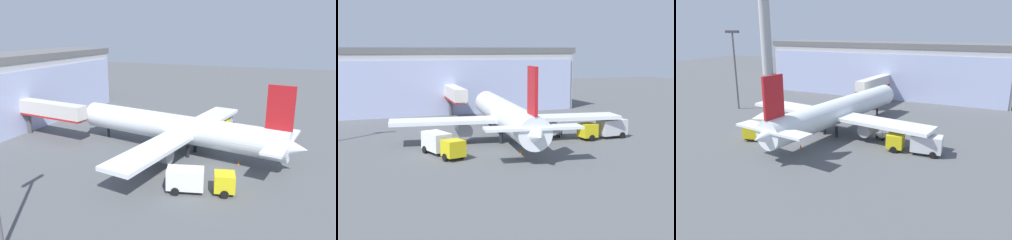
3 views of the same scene
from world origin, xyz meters
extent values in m
plane|color=#545659|center=(0.00, 0.00, 0.00)|extent=(240.00, 240.00, 0.00)
cube|color=#B4B4B4|center=(0.00, 40.22, 5.88)|extent=(58.13, 13.04, 11.75)
cube|color=#AFBAE2|center=(-0.12, 34.11, 5.29)|extent=(56.74, 1.40, 10.58)
cube|color=slate|center=(0.00, 40.22, 12.35)|extent=(59.29, 13.31, 1.20)
cube|color=beige|center=(1.33, 28.19, 4.72)|extent=(3.82, 13.92, 2.40)
cube|color=red|center=(1.33, 28.19, 3.67)|extent=(3.87, 13.92, 0.30)
cylinder|color=#4C4C51|center=(1.94, 33.31, 1.76)|extent=(0.70, 0.70, 3.52)
cylinder|color=white|center=(2.61, 7.16, 3.54)|extent=(9.36, 31.56, 3.89)
cone|color=white|center=(5.38, 22.60, 3.54)|extent=(4.35, 3.64, 3.89)
cone|color=white|center=(-0.16, -8.28, 3.54)|extent=(4.15, 4.55, 3.50)
cube|color=white|center=(2.34, 5.62, 3.15)|extent=(32.09, 9.76, 0.50)
cube|color=white|center=(0.02, -7.29, 4.13)|extent=(11.25, 4.30, 0.30)
cube|color=red|center=(0.11, -6.80, 8.17)|extent=(0.92, 3.21, 5.37)
cylinder|color=gray|center=(-3.53, 7.18, 1.80)|extent=(2.63, 3.52, 2.10)
cylinder|color=gray|center=(8.38, 5.04, 1.80)|extent=(2.63, 3.52, 2.10)
cylinder|color=black|center=(1.01, 4.84, 0.80)|extent=(0.50, 0.50, 1.60)
cylinder|color=black|center=(3.31, 4.43, 0.80)|extent=(0.50, 0.50, 1.60)
cylinder|color=black|center=(4.85, 19.65, 0.80)|extent=(0.40, 0.40, 1.60)
cube|color=yellow|center=(-7.63, -1.99, 1.40)|extent=(2.65, 2.65, 1.90)
cube|color=white|center=(-8.61, 2.09, 1.55)|extent=(3.07, 4.40, 2.20)
cylinder|color=black|center=(-6.56, -1.73, 0.45)|extent=(0.50, 0.95, 0.90)
cylinder|color=black|center=(-8.70, -2.25, 0.45)|extent=(0.50, 0.95, 0.90)
cylinder|color=black|center=(-7.77, 3.32, 0.45)|extent=(0.50, 0.95, 0.90)
cylinder|color=black|center=(-9.91, 2.81, 0.45)|extent=(0.50, 0.95, 0.90)
cube|color=yellow|center=(13.18, 2.48, 1.40)|extent=(2.27, 2.27, 1.90)
cube|color=silver|center=(17.38, 2.63, 1.55)|extent=(4.07, 2.34, 2.20)
cylinder|color=black|center=(13.22, 1.38, 0.45)|extent=(0.91, 0.33, 0.90)
cylinder|color=black|center=(13.14, 3.58, 0.45)|extent=(0.91, 0.33, 0.90)
cylinder|color=black|center=(18.41, 1.56, 0.45)|extent=(0.91, 0.33, 0.90)
cylinder|color=black|center=(18.34, 3.76, 0.45)|extent=(0.91, 0.33, 0.90)
cube|color=#9E998C|center=(10.49, 6.87, 0.52)|extent=(2.97, 3.20, 0.16)
cylinder|color=black|center=(10.60, 8.20, 0.22)|extent=(0.36, 0.42, 0.44)
cylinder|color=#9E998C|center=(10.60, 8.20, 1.05)|extent=(0.08, 0.08, 0.90)
cylinder|color=black|center=(11.74, 7.33, 0.22)|extent=(0.36, 0.42, 0.44)
cylinder|color=#9E998C|center=(11.74, 7.33, 1.05)|extent=(0.08, 0.08, 0.90)
cylinder|color=black|center=(9.24, 6.41, 0.22)|extent=(0.36, 0.42, 0.44)
cylinder|color=#9E998C|center=(9.24, 6.41, 1.05)|extent=(0.08, 0.08, 0.90)
cylinder|color=black|center=(10.39, 5.54, 0.22)|extent=(0.36, 0.42, 0.44)
cylinder|color=#9E998C|center=(10.39, 5.54, 1.05)|extent=(0.08, 0.08, 0.90)
cone|color=orange|center=(0.86, -2.23, 0.28)|extent=(0.36, 0.36, 0.55)
cone|color=orange|center=(16.38, 6.02, 0.28)|extent=(0.36, 0.36, 0.55)
camera|label=1|loc=(-39.64, -7.68, 17.05)|focal=35.00mm
camera|label=2|loc=(-22.04, -53.03, 12.78)|focal=50.00mm
camera|label=3|loc=(23.94, -39.19, 16.37)|focal=35.00mm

